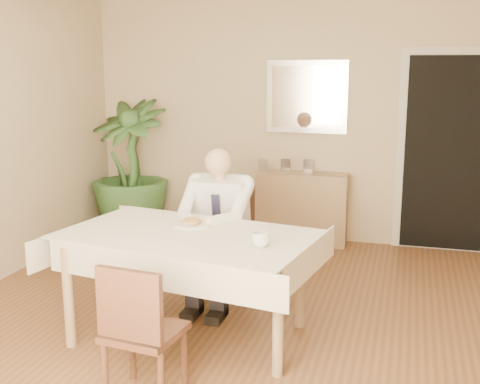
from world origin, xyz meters
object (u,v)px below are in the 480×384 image
(chair_near, at_px, (139,327))
(dining_table, at_px, (188,245))
(coffee_mug, at_px, (261,240))
(potted_palm, at_px, (130,168))
(seated_man, at_px, (215,221))
(chair_far, at_px, (226,234))
(sideboard, at_px, (302,208))

(chair_near, bearing_deg, dining_table, 99.48)
(coffee_mug, distance_m, potted_palm, 3.25)
(potted_palm, bearing_deg, seated_man, -47.61)
(chair_far, relative_size, seated_man, 0.72)
(chair_far, bearing_deg, potted_palm, 132.23)
(chair_near, relative_size, coffee_mug, 7.09)
(dining_table, distance_m, sideboard, 2.53)
(chair_near, height_order, coffee_mug, coffee_mug)
(chair_far, xyz_separation_m, sideboard, (0.35, 1.61, -0.12))
(dining_table, xyz_separation_m, seated_man, (0.00, 0.59, 0.02))
(sideboard, height_order, potted_palm, potted_palm)
(dining_table, height_order, potted_palm, potted_palm)
(dining_table, height_order, chair_far, chair_far)
(coffee_mug, bearing_deg, sideboard, 94.44)
(dining_table, xyz_separation_m, coffee_mug, (0.56, -0.16, 0.13))
(potted_palm, bearing_deg, chair_near, -63.30)
(chair_far, distance_m, seated_man, 0.34)
(chair_far, distance_m, coffee_mug, 1.21)
(seated_man, xyz_separation_m, potted_palm, (-1.56, 1.71, 0.07))
(dining_table, distance_m, seated_man, 0.59)
(dining_table, bearing_deg, coffee_mug, -6.20)
(dining_table, height_order, seated_man, seated_man)
(sideboard, bearing_deg, seated_man, -102.70)
(chair_near, xyz_separation_m, coffee_mug, (0.51, 0.73, 0.34))
(chair_near, height_order, potted_palm, potted_palm)
(dining_table, bearing_deg, seated_man, 99.54)
(coffee_mug, distance_m, sideboard, 2.68)
(seated_man, relative_size, coffee_mug, 10.62)
(dining_table, relative_size, coffee_mug, 16.03)
(chair_far, height_order, sideboard, chair_far)
(dining_table, height_order, coffee_mug, coffee_mug)
(chair_far, height_order, potted_palm, potted_palm)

